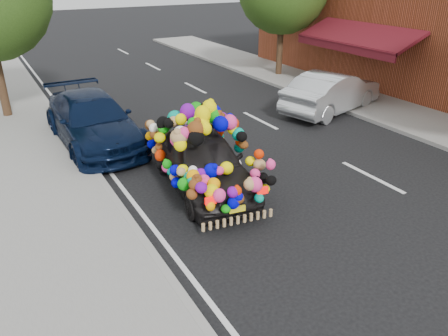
% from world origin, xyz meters
% --- Properties ---
extents(ground, '(100.00, 100.00, 0.00)m').
position_xyz_m(ground, '(0.00, 0.00, 0.00)').
color(ground, black).
rests_on(ground, ground).
extents(sidewalk, '(4.00, 60.00, 0.12)m').
position_xyz_m(sidewalk, '(-4.30, 0.00, 0.06)').
color(sidewalk, gray).
rests_on(sidewalk, ground).
extents(kerb, '(0.15, 60.00, 0.13)m').
position_xyz_m(kerb, '(-2.35, 0.00, 0.07)').
color(kerb, gray).
rests_on(kerb, ground).
extents(footpath_far, '(3.00, 40.00, 0.12)m').
position_xyz_m(footpath_far, '(8.20, 3.00, 0.06)').
color(footpath_far, gray).
rests_on(footpath_far, ground).
extents(lane_markings, '(6.00, 50.00, 0.01)m').
position_xyz_m(lane_markings, '(3.60, 0.00, 0.01)').
color(lane_markings, silver).
rests_on(lane_markings, ground).
extents(plush_art_car, '(2.50, 4.41, 2.01)m').
position_xyz_m(plush_art_car, '(-0.30, 1.61, 1.02)').
color(plush_art_car, black).
rests_on(plush_art_car, ground).
extents(navy_sedan, '(2.11, 4.98, 1.43)m').
position_xyz_m(navy_sedan, '(-1.80, 5.65, 0.72)').
color(navy_sedan, black).
rests_on(navy_sedan, ground).
extents(silver_hatchback, '(4.58, 2.62, 1.43)m').
position_xyz_m(silver_hatchback, '(6.36, 4.59, 0.71)').
color(silver_hatchback, '#B4B8BC').
rests_on(silver_hatchback, ground).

